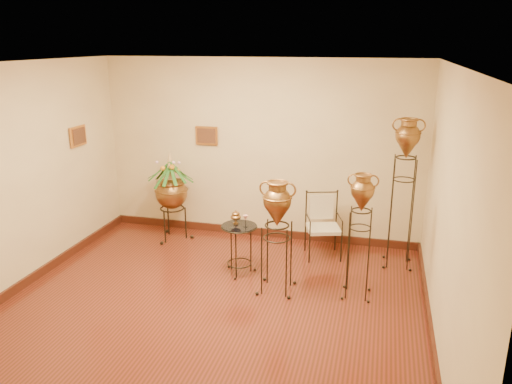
% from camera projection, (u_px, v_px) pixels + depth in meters
% --- Properties ---
extents(ground, '(5.00, 5.00, 0.00)m').
position_uv_depth(ground, '(207.00, 312.00, 5.81)').
color(ground, maroon).
rests_on(ground, ground).
extents(room_shell, '(5.02, 5.02, 2.81)m').
position_uv_depth(room_shell, '(203.00, 168.00, 5.31)').
color(room_shell, beige).
rests_on(room_shell, ground).
extents(amphora_tall, '(0.54, 0.54, 2.09)m').
position_uv_depth(amphora_tall, '(403.00, 192.00, 6.74)').
color(amphora_tall, black).
rests_on(amphora_tall, ground).
extents(amphora_mid, '(0.45, 0.45, 1.58)m').
position_uv_depth(amphora_mid, '(360.00, 235.00, 5.97)').
color(amphora_mid, black).
rests_on(amphora_mid, ground).
extents(amphora_short, '(0.47, 0.47, 1.46)m').
position_uv_depth(amphora_short, '(277.00, 236.00, 6.13)').
color(amphora_short, black).
rests_on(amphora_short, ground).
extents(planter_urn, '(1.02, 1.02, 1.47)m').
position_uv_depth(planter_urn, '(171.00, 189.00, 7.74)').
color(planter_urn, black).
rests_on(planter_urn, ground).
extents(armchair, '(0.64, 0.62, 0.93)m').
position_uv_depth(armchair, '(323.00, 226.00, 7.18)').
color(armchair, black).
rests_on(armchair, ground).
extents(side_table, '(0.59, 0.59, 0.87)m').
position_uv_depth(side_table, '(239.00, 248.00, 6.70)').
color(side_table, black).
rests_on(side_table, ground).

